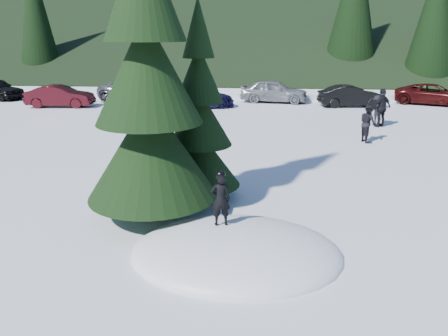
# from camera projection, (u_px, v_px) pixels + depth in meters

# --- Properties ---
(ground) EXTENTS (200.00, 200.00, 0.00)m
(ground) POSITION_uv_depth(u_px,v_px,m) (236.00, 253.00, 9.24)
(ground) COLOR white
(ground) RESTS_ON ground
(snow_mound) EXTENTS (4.48, 3.52, 0.96)m
(snow_mound) POSITION_uv_depth(u_px,v_px,m) (236.00, 253.00, 9.24)
(snow_mound) COLOR white
(snow_mound) RESTS_ON ground
(spruce_tall) EXTENTS (3.20, 3.20, 8.60)m
(spruce_tall) POSITION_uv_depth(u_px,v_px,m) (148.00, 84.00, 10.14)
(spruce_tall) COLOR black
(spruce_tall) RESTS_ON ground
(spruce_short) EXTENTS (2.20, 2.20, 5.37)m
(spruce_short) POSITION_uv_depth(u_px,v_px,m) (200.00, 125.00, 11.76)
(spruce_short) COLOR black
(spruce_short) RESTS_ON ground
(child_skier) EXTENTS (0.47, 0.36, 1.16)m
(child_skier) POSITION_uv_depth(u_px,v_px,m) (221.00, 199.00, 9.33)
(child_skier) COLOR black
(child_skier) RESTS_ON snow_mound
(adult_0) EXTENTS (0.80, 0.92, 1.63)m
(adult_0) POSITION_uv_depth(u_px,v_px,m) (368.00, 123.00, 18.46)
(adult_0) COLOR black
(adult_0) RESTS_ON ground
(adult_1) EXTENTS (1.18, 0.98, 1.89)m
(adult_1) POSITION_uv_depth(u_px,v_px,m) (382.00, 108.00, 21.39)
(adult_1) COLOR black
(adult_1) RESTS_ON ground
(adult_2) EXTENTS (1.11, 0.87, 1.51)m
(adult_2) POSITION_uv_depth(u_px,v_px,m) (377.00, 110.00, 21.83)
(adult_2) COLOR black
(adult_2) RESTS_ON ground
(car_1) EXTENTS (4.21, 1.78, 1.35)m
(car_1) POSITION_uv_depth(u_px,v_px,m) (60.00, 96.00, 27.27)
(car_1) COLOR #34090F
(car_1) RESTS_ON ground
(car_2) EXTENTS (6.00, 4.10, 1.52)m
(car_2) POSITION_uv_depth(u_px,v_px,m) (139.00, 91.00, 28.97)
(car_2) COLOR #56575E
(car_2) RESTS_ON ground
(car_3) EXTENTS (4.98, 3.46, 1.34)m
(car_3) POSITION_uv_depth(u_px,v_px,m) (197.00, 97.00, 26.88)
(car_3) COLOR black
(car_3) RESTS_ON ground
(car_4) EXTENTS (4.63, 2.34, 1.51)m
(car_4) POSITION_uv_depth(u_px,v_px,m) (274.00, 91.00, 29.07)
(car_4) COLOR gray
(car_4) RESTS_ON ground
(car_5) EXTENTS (4.19, 1.93, 1.33)m
(car_5) POSITION_uv_depth(u_px,v_px,m) (351.00, 96.00, 27.38)
(car_5) COLOR black
(car_5) RESTS_ON ground
(car_6) EXTENTS (5.19, 3.87, 1.31)m
(car_6) POSITION_uv_depth(u_px,v_px,m) (434.00, 94.00, 28.20)
(car_6) COLOR #350909
(car_6) RESTS_ON ground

